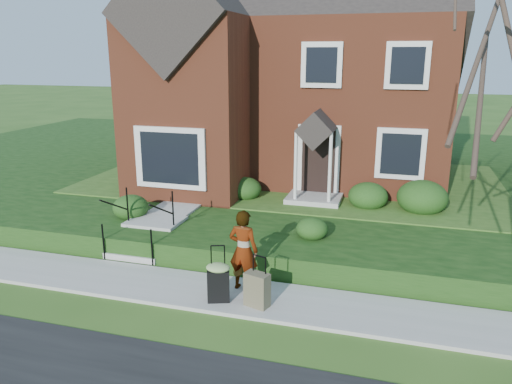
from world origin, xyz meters
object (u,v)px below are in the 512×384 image
at_px(woman, 243,250).
at_px(suitcase_olive, 257,290).
at_px(front_steps, 147,233).
at_px(suitcase_black, 218,280).

distance_m(woman, suitcase_olive, 0.96).
bearing_deg(front_steps, suitcase_olive, -31.54).
bearing_deg(suitcase_black, woman, 44.14).
distance_m(suitcase_black, suitcase_olive, 0.81).
height_order(woman, suitcase_olive, woman).
height_order(suitcase_black, suitcase_olive, suitcase_black).
distance_m(front_steps, woman, 3.50).
bearing_deg(woman, suitcase_black, 69.63).
bearing_deg(front_steps, suitcase_black, -38.63).
xyz_separation_m(front_steps, woman, (3.09, -1.56, 0.48)).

